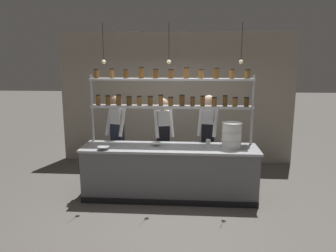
% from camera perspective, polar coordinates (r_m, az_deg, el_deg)
% --- Properties ---
extents(ground_plane, '(40.00, 40.00, 0.00)m').
position_cam_1_polar(ground_plane, '(5.98, 0.29, -12.18)').
color(ground_plane, '#5B5651').
extents(back_wall, '(5.44, 0.12, 3.03)m').
position_cam_1_polar(back_wall, '(7.71, 1.39, 4.84)').
color(back_wall, '#9E9384').
rests_on(back_wall, ground_plane).
extents(prep_counter, '(3.04, 0.76, 0.92)m').
position_cam_1_polar(prep_counter, '(5.81, 0.30, -8.03)').
color(prep_counter, slate).
rests_on(prep_counter, ground_plane).
extents(spice_shelf_unit, '(2.93, 0.28, 2.28)m').
position_cam_1_polar(spice_shelf_unit, '(5.85, 0.53, 5.44)').
color(spice_shelf_unit, '#ADAFB5').
rests_on(spice_shelf_unit, ground_plane).
extents(chef_left, '(0.42, 0.35, 1.73)m').
position_cam_1_polar(chef_left, '(6.42, -8.82, -1.23)').
color(chef_left, black).
rests_on(chef_left, ground_plane).
extents(chef_center, '(0.42, 0.35, 1.68)m').
position_cam_1_polar(chef_center, '(6.34, -0.84, -1.58)').
color(chef_center, black).
rests_on(chef_center, ground_plane).
extents(chef_right, '(0.41, 0.35, 1.75)m').
position_cam_1_polar(chef_right, '(6.30, 6.99, -1.27)').
color(chef_right, black).
rests_on(chef_right, ground_plane).
extents(container_stack, '(0.35, 0.35, 0.44)m').
position_cam_1_polar(container_stack, '(5.67, 11.03, -1.59)').
color(container_stack, white).
rests_on(container_stack, prep_counter).
extents(prep_bowl_near_left, '(0.20, 0.20, 0.06)m').
position_cam_1_polar(prep_bowl_near_left, '(5.59, -11.18, -3.81)').
color(prep_bowl_near_left, '#B2B7BC').
rests_on(prep_bowl_near_left, prep_counter).
extents(prep_bowl_center_front, '(0.18, 0.18, 0.05)m').
position_cam_1_polar(prep_bowl_center_front, '(5.74, -2.05, -3.23)').
color(prep_bowl_center_front, silver).
rests_on(prep_bowl_center_front, prep_counter).
extents(serving_cup_front, '(0.08, 0.08, 0.09)m').
position_cam_1_polar(serving_cup_front, '(5.88, 7.03, -2.75)').
color(serving_cup_front, silver).
rests_on(serving_cup_front, prep_counter).
extents(pendant_light_row, '(2.34, 0.07, 0.65)m').
position_cam_1_polar(pendant_light_row, '(5.48, 0.45, 11.44)').
color(pendant_light_row, black).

